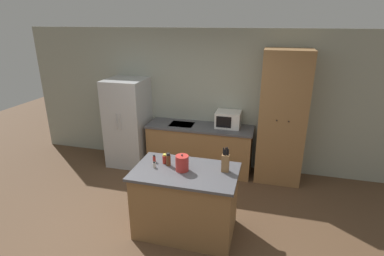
% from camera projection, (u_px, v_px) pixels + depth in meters
% --- Properties ---
extents(ground_plane, '(14.00, 14.00, 0.00)m').
position_uv_depth(ground_plane, '(163.00, 236.00, 4.02)').
color(ground_plane, brown).
extents(wall_back, '(7.20, 0.06, 2.60)m').
position_uv_depth(wall_back, '(203.00, 99.00, 5.69)').
color(wall_back, '#9EA393').
rests_on(wall_back, ground_plane).
extents(refrigerator, '(0.73, 0.75, 1.69)m').
position_uv_depth(refrigerator, '(128.00, 122.00, 5.83)').
color(refrigerator, '#B7BABC').
rests_on(refrigerator, ground_plane).
extents(back_counter, '(1.97, 0.63, 0.88)m').
position_uv_depth(back_counter, '(200.00, 147.00, 5.68)').
color(back_counter, olive).
rests_on(back_counter, ground_plane).
extents(pantry_cabinet, '(0.77, 0.60, 2.30)m').
position_uv_depth(pantry_cabinet, '(282.00, 118.00, 5.10)').
color(pantry_cabinet, olive).
rests_on(pantry_cabinet, ground_plane).
extents(kitchen_island, '(1.34, 0.82, 0.92)m').
position_uv_depth(kitchen_island, '(186.00, 201.00, 3.98)').
color(kitchen_island, olive).
rests_on(kitchen_island, ground_plane).
extents(microwave, '(0.44, 0.38, 0.29)m').
position_uv_depth(microwave, '(228.00, 119.00, 5.44)').
color(microwave, white).
rests_on(microwave, back_counter).
extents(knife_block, '(0.09, 0.06, 0.33)m').
position_uv_depth(knife_block, '(225.00, 162.00, 3.75)').
color(knife_block, olive).
rests_on(knife_block, kitchen_island).
extents(spice_bottle_tall_dark, '(0.06, 0.06, 0.13)m').
position_uv_depth(spice_bottle_tall_dark, '(165.00, 159.00, 3.99)').
color(spice_bottle_tall_dark, '#B2281E').
rests_on(spice_bottle_tall_dark, kitchen_island).
extents(spice_bottle_short_red, '(0.04, 0.04, 0.10)m').
position_uv_depth(spice_bottle_short_red, '(154.00, 159.00, 4.04)').
color(spice_bottle_short_red, '#B2281E').
rests_on(spice_bottle_short_red, kitchen_island).
extents(spice_bottle_amber_oil, '(0.06, 0.06, 0.18)m').
position_uv_depth(spice_bottle_amber_oil, '(168.00, 160.00, 3.92)').
color(spice_bottle_amber_oil, '#563319').
rests_on(spice_bottle_amber_oil, kitchen_island).
extents(spice_bottle_green_herb, '(0.04, 0.04, 0.08)m').
position_uv_depth(spice_bottle_green_herb, '(154.00, 165.00, 3.89)').
color(spice_bottle_green_herb, beige).
rests_on(spice_bottle_green_herb, kitchen_island).
extents(kettle, '(0.17, 0.17, 0.23)m').
position_uv_depth(kettle, '(182.00, 163.00, 3.79)').
color(kettle, '#B72D28').
rests_on(kettle, kitchen_island).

